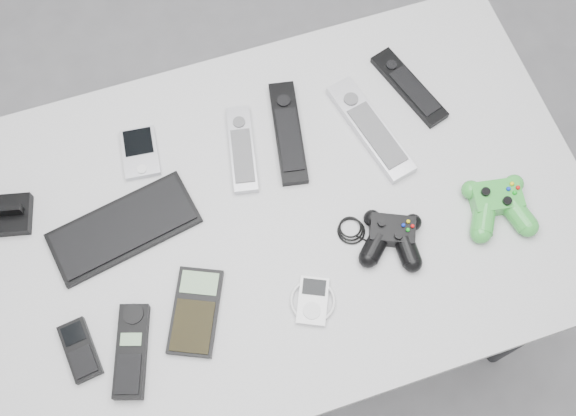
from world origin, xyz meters
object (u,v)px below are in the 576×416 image
object	(u,v)px
pda	(140,152)
controller_black	(392,236)
remote_silver_a	(242,149)
remote_black_b	(409,87)
pda_keyboard	(124,228)
calculator	(195,311)
cordless_handset	(131,351)
remote_black_a	(288,132)
controller_green	(498,204)
mobile_phone	(80,350)
remote_silver_b	(370,129)
mp3_player	(313,301)
desk	(283,224)

from	to	relation	value
pda	controller_black	bearing A→B (deg)	-32.21
remote_silver_a	remote_black_b	xyz separation A→B (m)	(0.38, 0.03, -0.00)
pda_keyboard	calculator	xyz separation A→B (m)	(0.09, -0.20, -0.00)
pda_keyboard	pda	world-z (taller)	same
cordless_handset	remote_silver_a	bearing A→B (deg)	64.84
calculator	cordless_handset	bearing A→B (deg)	-140.43
remote_black_a	cordless_handset	bearing A→B (deg)	-129.81
remote_black_a	controller_green	bearing A→B (deg)	-29.46
mobile_phone	remote_silver_a	bearing A→B (deg)	29.89
remote_silver_b	mp3_player	xyz separation A→B (m)	(-0.23, -0.30, -0.00)
mobile_phone	controller_green	bearing A→B (deg)	-5.66
remote_silver_a	calculator	distance (m)	0.34
pda	mobile_phone	bearing A→B (deg)	-112.56
pda	controller_green	world-z (taller)	controller_green
calculator	pda_keyboard	bearing A→B (deg)	137.73
pda	controller_green	size ratio (longest dim) A/B	0.77
remote_black_a	mp3_player	world-z (taller)	remote_black_a
cordless_handset	controller_green	size ratio (longest dim) A/B	1.18
remote_silver_a	mobile_phone	bearing A→B (deg)	-131.73
pda	pda_keyboard	bearing A→B (deg)	-108.13
pda	controller_green	xyz separation A→B (m)	(0.63, -0.33, 0.01)
mp3_player	mobile_phone	bearing A→B (deg)	-161.34
remote_black_a	calculator	xyz separation A→B (m)	(-0.28, -0.30, -0.00)
pda	remote_black_a	xyz separation A→B (m)	(0.30, -0.05, 0.00)
remote_black_a	cordless_handset	size ratio (longest dim) A/B	1.37
mp3_player	controller_black	size ratio (longest dim) A/B	0.44
pda	remote_silver_b	distance (m)	0.47
controller_black	controller_green	xyz separation A→B (m)	(0.22, -0.00, 0.00)
remote_silver_a	remote_silver_b	distance (m)	0.27
cordless_handset	mp3_player	xyz separation A→B (m)	(0.34, -0.01, -0.01)
remote_black_b	calculator	xyz separation A→B (m)	(-0.55, -0.32, -0.00)
desk	cordless_handset	distance (m)	0.39
controller_green	remote_silver_a	bearing A→B (deg)	157.58
remote_silver_b	calculator	distance (m)	0.51
pda_keyboard	remote_black_b	xyz separation A→B (m)	(0.64, 0.12, 0.00)
desk	pda	xyz separation A→B (m)	(-0.24, 0.21, 0.08)
pda	calculator	xyz separation A→B (m)	(0.02, -0.35, -0.00)
desk	remote_silver_b	distance (m)	0.26
remote_silver_a	controller_green	size ratio (longest dim) A/B	1.35
pda	cordless_handset	xyz separation A→B (m)	(-0.11, -0.39, 0.00)
remote_silver_b	mp3_player	world-z (taller)	remote_silver_b
cordless_handset	calculator	bearing A→B (deg)	33.21
desk	mobile_phone	distance (m)	0.46
remote_silver_b	calculator	xyz separation A→B (m)	(-0.44, -0.25, -0.00)
remote_silver_b	cordless_handset	distance (m)	0.64
mp3_player	cordless_handset	bearing A→B (deg)	-157.57
mobile_phone	mp3_player	world-z (taller)	mobile_phone
mobile_phone	controller_black	world-z (taller)	controller_black
calculator	controller_green	bearing A→B (deg)	25.76
pda	mp3_player	size ratio (longest dim) A/B	1.22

